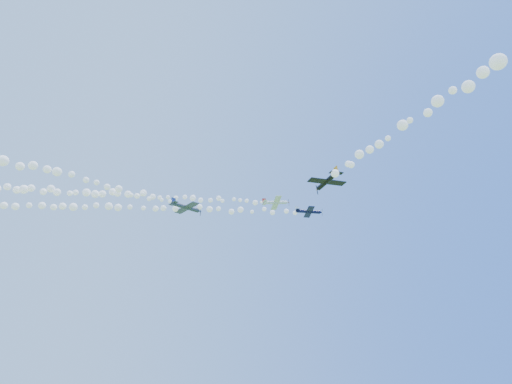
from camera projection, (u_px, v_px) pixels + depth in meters
name	position (u px, v px, depth m)	size (l,w,h in m)	color
plane_white	(276.00, 202.00, 108.66)	(7.05, 7.43, 1.90)	silver
smoke_trail_white	(115.00, 194.00, 103.01)	(71.23, 25.48, 2.99)	white
plane_navy	(309.00, 212.00, 99.21)	(6.51, 6.90, 2.24)	#0C0D38
smoke_trail_navy	(109.00, 207.00, 96.28)	(80.20, 35.96, 2.64)	white
plane_grey	(186.00, 207.00, 95.67)	(7.92, 8.40, 2.54)	#33394A
plane_black	(327.00, 181.00, 67.83)	(6.70, 6.39, 2.45)	black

